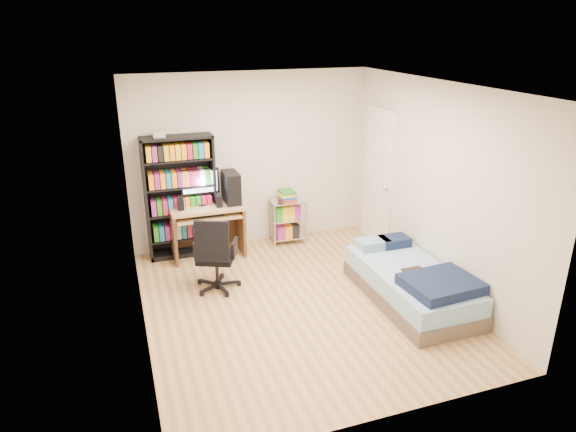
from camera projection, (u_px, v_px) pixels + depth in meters
name	position (u px, v px, depth m)	size (l,w,h in m)	color
room	(299.00, 203.00, 5.62)	(3.58, 4.08, 2.58)	tan
media_shelf	(180.00, 196.00, 7.05)	(0.96, 0.32, 1.77)	black
computer_desk	(213.00, 209.00, 7.16)	(0.98, 0.57, 1.24)	tan
office_chair	(216.00, 267.00, 6.27)	(0.75, 0.75, 0.96)	black
wire_cart	(287.00, 209.00, 7.58)	(0.52, 0.39, 0.81)	silver
bed	(412.00, 284.00, 6.04)	(0.90, 1.80, 0.51)	brown
door	(378.00, 178.00, 7.43)	(0.12, 0.80, 2.00)	silver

